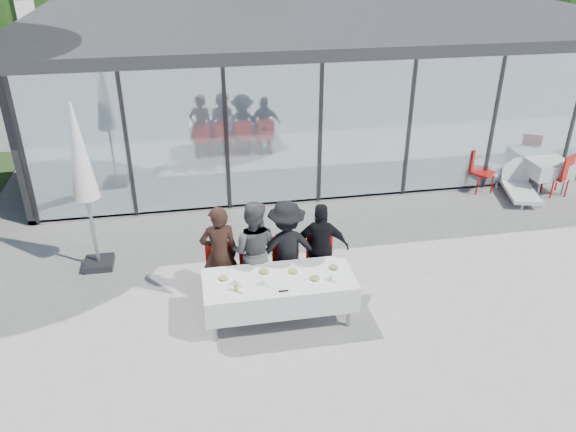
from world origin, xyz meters
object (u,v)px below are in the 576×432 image
object	(u,v)px
diner_chair_b	(254,266)
juice_bottle	(236,287)
diner_c	(287,248)
diner_chair_d	(321,259)
diner_a	(220,254)
plate_d	(334,268)
diner_chair_c	(287,262)
lounger	(519,185)
spare_chair_a	(479,168)
plate_a	(223,279)
spare_table_right	(547,168)
plate_extra	(314,279)
diner_b	(253,250)
folded_eyeglasses	(283,291)
market_umbrella	(81,163)
plate_b	(264,272)
spare_chair_b	(561,173)
dining_table	(279,290)
diner_d	(321,247)
diner_chair_a	(221,269)
plate_c	(293,272)

from	to	relation	value
diner_chair_b	juice_bottle	xyz separation A→B (m)	(-0.37, -0.97, 0.28)
diner_c	diner_chair_d	world-z (taller)	diner_c
diner_a	plate_d	size ratio (longest dim) A/B	6.29
diner_chair_c	lounger	size ratio (longest dim) A/B	0.68
spare_chair_a	plate_a	bearing A→B (deg)	-147.96
diner_chair_c	spare_table_right	world-z (taller)	diner_chair_c
diner_chair_c	plate_d	size ratio (longest dim) A/B	3.71
plate_d	plate_extra	bearing A→B (deg)	-145.97
spare_table_right	diner_b	bearing A→B (deg)	-157.82
diner_a	folded_eyeglasses	world-z (taller)	diner_a
diner_b	market_umbrella	distance (m)	3.16
plate_b	spare_chair_b	size ratio (longest dim) A/B	0.27
diner_chair_b	folded_eyeglasses	size ratio (longest dim) A/B	6.96
dining_table	diner_c	size ratio (longest dim) A/B	1.39
spare_chair_b	diner_d	bearing A→B (deg)	-157.29
diner_chair_b	folded_eyeglasses	xyz separation A→B (m)	(0.29, -1.09, 0.22)
dining_table	diner_d	xyz separation A→B (m)	(0.82, 0.74, 0.23)
diner_d	plate_extra	world-z (taller)	diner_d
diner_chair_b	plate_d	bearing A→B (deg)	-29.82
plate_b	diner_chair_a	bearing A→B (deg)	137.11
spare_table_right	lounger	xyz separation A→B (m)	(-0.71, -0.14, -0.30)
diner_chair_d	spare_chair_a	size ratio (longest dim) A/B	1.00
plate_a	plate_d	size ratio (longest dim) A/B	1.00
diner_chair_a	juice_bottle	world-z (taller)	diner_chair_a
diner_chair_a	lounger	xyz separation A→B (m)	(6.85, 2.72, -0.28)
plate_d	lounger	xyz separation A→B (m)	(5.17, 3.37, -0.52)
plate_b	spare_table_right	distance (m)	7.75
dining_table	plate_c	world-z (taller)	plate_c
dining_table	market_umbrella	distance (m)	3.85
juice_bottle	lounger	size ratio (longest dim) A/B	0.09
plate_a	plate_extra	world-z (taller)	same
spare_table_right	juice_bottle	bearing A→B (deg)	-152.67
diner_chair_c	diner_chair_d	xyz separation A→B (m)	(0.57, 0.00, 0.00)
lounger	plate_d	bearing A→B (deg)	-146.89
diner_b	diner_chair_b	bearing A→B (deg)	-72.33
dining_table	plate_d	bearing A→B (deg)	6.16
folded_eyeglasses	diner_d	bearing A→B (deg)	53.12
diner_chair_d	lounger	world-z (taller)	diner_chair_d
plate_b	spare_chair_a	size ratio (longest dim) A/B	0.27
plate_c	plate_extra	distance (m)	0.37
juice_bottle	market_umbrella	world-z (taller)	market_umbrella
diner_chair_d	diner_chair_a	bearing A→B (deg)	180.00
diner_chair_d	diner_d	bearing A→B (deg)	-90.00
spare_chair_a	spare_chair_b	bearing A→B (deg)	-20.81
diner_chair_b	diner_chair_c	bearing A→B (deg)	0.00
diner_a	diner_chair_b	world-z (taller)	diner_a
diner_c	diner_b	bearing A→B (deg)	-2.85
diner_chair_b	plate_d	world-z (taller)	diner_chair_b
plate_c	lounger	bearing A→B (deg)	30.08
plate_b	plate_d	distance (m)	1.06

